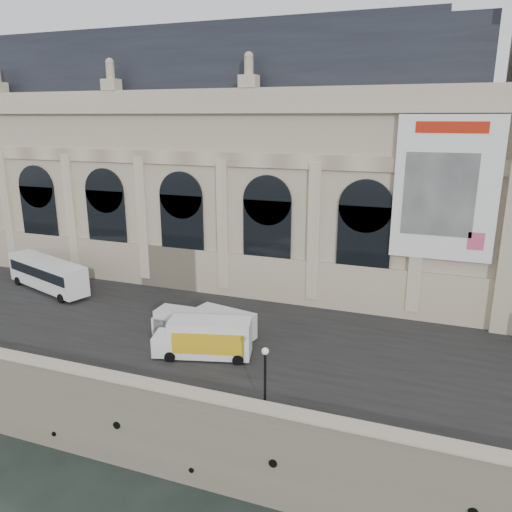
{
  "coord_description": "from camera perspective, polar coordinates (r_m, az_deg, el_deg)",
  "views": [
    {
      "loc": [
        22.46,
        -26.22,
        25.29
      ],
      "look_at": [
        4.71,
        22.0,
        10.89
      ],
      "focal_mm": 35.0,
      "sensor_mm": 36.0,
      "label": 1
    }
  ],
  "objects": [
    {
      "name": "ground",
      "position": [
        42.8,
        -17.56,
        -21.41
      ],
      "size": [
        260.0,
        260.0,
        0.0
      ],
      "primitive_type": "plane",
      "color": "black",
      "rests_on": "ground"
    },
    {
      "name": "van_c",
      "position": [
        45.43,
        -3.96,
        -7.7
      ],
      "size": [
        6.08,
        3.27,
        2.57
      ],
      "color": "silver",
      "rests_on": "quay"
    },
    {
      "name": "lamp_right",
      "position": [
        34.21,
        1.04,
        -14.02
      ],
      "size": [
        0.48,
        0.48,
        4.73
      ],
      "color": "black",
      "rests_on": "quay"
    },
    {
      "name": "van_b",
      "position": [
        45.83,
        -8.35,
        -7.62
      ],
      "size": [
        5.78,
        2.45,
        2.56
      ],
      "color": "white",
      "rests_on": "quay"
    },
    {
      "name": "museum",
      "position": [
        64.01,
        -6.36,
        10.57
      ],
      "size": [
        69.0,
        18.7,
        29.1
      ],
      "color": "tan",
      "rests_on": "quay"
    },
    {
      "name": "parapet",
      "position": [
        39.65,
        -17.82,
        -13.26
      ],
      "size": [
        160.0,
        1.4,
        1.21
      ],
      "color": "gray",
      "rests_on": "quay"
    },
    {
      "name": "box_truck",
      "position": [
        41.93,
        -5.88,
        -9.35
      ],
      "size": [
        8.41,
        4.54,
        3.24
      ],
      "color": "white",
      "rests_on": "quay"
    },
    {
      "name": "bus_left",
      "position": [
        61.46,
        -22.72,
        -1.87
      ],
      "size": [
        12.69,
        6.43,
        3.69
      ],
      "color": "white",
      "rests_on": "quay"
    },
    {
      "name": "quay",
      "position": [
        68.91,
        0.06,
        -3.22
      ],
      "size": [
        160.0,
        70.0,
        6.0
      ],
      "primitive_type": "cube",
      "color": "gray",
      "rests_on": "ground"
    },
    {
      "name": "street",
      "position": [
        49.93,
        -8.34,
        -7.21
      ],
      "size": [
        160.0,
        24.0,
        0.06
      ],
      "primitive_type": "cube",
      "color": "#2D2D2D",
      "rests_on": "quay"
    }
  ]
}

